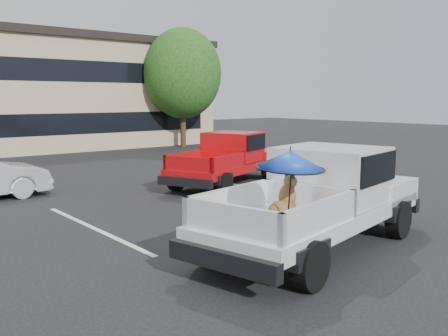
{
  "coord_description": "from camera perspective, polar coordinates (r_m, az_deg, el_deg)",
  "views": [
    {
      "loc": [
        -7.47,
        -7.9,
        2.79
      ],
      "look_at": [
        -0.71,
        0.37,
        1.3
      ],
      "focal_mm": 40.0,
      "sensor_mm": 36.0,
      "label": 1
    }
  ],
  "objects": [
    {
      "name": "stripe_right",
      "position": [
        14.68,
        7.22,
        -3.07
      ],
      "size": [
        0.12,
        5.0,
        0.01
      ],
      "primitive_type": "cube",
      "color": "silver",
      "rests_on": "ground"
    },
    {
      "name": "tree_right",
      "position": [
        29.06,
        -4.76,
        10.71
      ],
      "size": [
        4.46,
        4.46,
        6.78
      ],
      "color": "#332114",
      "rests_on": "ground"
    },
    {
      "name": "motel_building",
      "position": [
        30.41,
        -21.33,
        8.18
      ],
      "size": [
        20.4,
        8.4,
        6.3
      ],
      "color": "tan",
      "rests_on": "ground"
    },
    {
      "name": "stripe_left",
      "position": [
        11.22,
        -14.57,
        -6.71
      ],
      "size": [
        0.12,
        5.0,
        0.01
      ],
      "primitive_type": "cube",
      "color": "silver",
      "rests_on": "ground"
    },
    {
      "name": "silver_pickup",
      "position": [
        9.6,
        11.44,
        -2.66
      ],
      "size": [
        5.97,
        3.08,
        2.06
      ],
      "rotation": [
        0.0,
        0.0,
        0.21
      ],
      "color": "black",
      "rests_on": "ground"
    },
    {
      "name": "tree_back",
      "position": [
        34.67,
        -16.62,
        10.29
      ],
      "size": [
        4.68,
        4.68,
        7.11
      ],
      "color": "#332114",
      "rests_on": "ground"
    },
    {
      "name": "red_pickup",
      "position": [
        16.48,
        0.78,
        1.43
      ],
      "size": [
        5.41,
        3.58,
        1.69
      ],
      "rotation": [
        0.0,
        0.0,
        0.39
      ],
      "color": "black",
      "rests_on": "ground"
    },
    {
      "name": "ground",
      "position": [
        11.23,
        4.04,
        -6.47
      ],
      "size": [
        90.0,
        90.0,
        0.0
      ],
      "primitive_type": "plane",
      "color": "black",
      "rests_on": "ground"
    }
  ]
}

